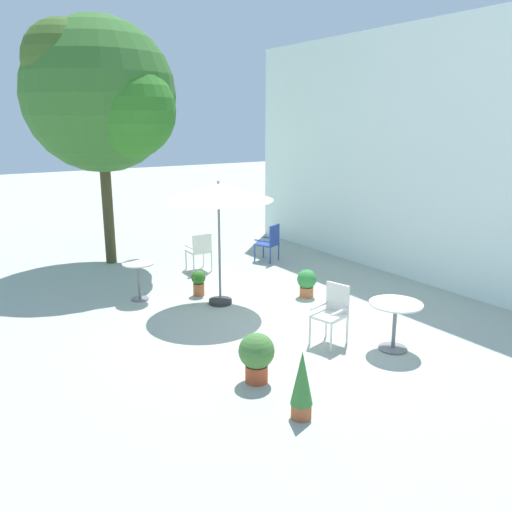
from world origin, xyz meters
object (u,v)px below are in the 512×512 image
(patio_chair_1, at_px, (270,241))
(potted_plant_0, at_px, (257,355))
(patio_chair_2, at_px, (200,249))
(patio_umbrella_0, at_px, (218,193))
(cafe_table_0, at_px, (395,317))
(potted_plant_2, at_px, (307,282))
(shade_tree, at_px, (102,95))
(patio_chair_0, at_px, (332,310))
(potted_plant_1, at_px, (199,282))
(cafe_table_1, at_px, (139,275))
(potted_plant_3, at_px, (302,384))

(patio_chair_1, xyz_separation_m, potted_plant_0, (5.00, -3.68, -0.12))
(patio_chair_2, relative_size, potted_plant_0, 1.30)
(patio_umbrella_0, bearing_deg, cafe_table_0, 20.09)
(potted_plant_0, xyz_separation_m, potted_plant_2, (-2.37, 2.74, -0.08))
(shade_tree, xyz_separation_m, potted_plant_0, (6.98, -0.39, -3.57))
(patio_umbrella_0, bearing_deg, patio_chair_0, 12.77)
(patio_chair_0, xyz_separation_m, potted_plant_1, (-3.20, -0.69, -0.26))
(cafe_table_1, distance_m, potted_plant_2, 3.28)
(patio_chair_0, bearing_deg, potted_plant_1, -167.80)
(cafe_table_0, xyz_separation_m, patio_chair_2, (-5.46, -0.47, -0.00))
(patio_chair_2, xyz_separation_m, potted_plant_2, (2.80, 0.91, -0.22))
(shade_tree, distance_m, patio_chair_2, 4.14)
(cafe_table_0, xyz_separation_m, potted_plant_0, (-0.29, -2.30, -0.14))
(shade_tree, relative_size, patio_chair_1, 6.11)
(shade_tree, bearing_deg, patio_chair_2, 38.68)
(patio_chair_0, bearing_deg, potted_plant_3, -50.12)
(patio_chair_0, xyz_separation_m, potted_plant_2, (-1.95, 1.05, -0.23))
(shade_tree, bearing_deg, potted_plant_1, 10.33)
(patio_chair_1, height_order, potted_plant_3, patio_chair_1)
(patio_chair_1, relative_size, patio_chair_2, 1.04)
(shade_tree, distance_m, potted_plant_0, 7.85)
(patio_chair_2, distance_m, potted_plant_1, 1.77)
(cafe_table_1, height_order, potted_plant_2, cafe_table_1)
(patio_umbrella_0, xyz_separation_m, patio_chair_1, (-2.04, 2.56, -1.60))
(potted_plant_2, distance_m, potted_plant_3, 4.39)
(cafe_table_1, height_order, potted_plant_0, cafe_table_1)
(potted_plant_2, bearing_deg, potted_plant_3, -39.39)
(cafe_table_1, relative_size, patio_chair_2, 0.84)
(patio_chair_2, bearing_deg, potted_plant_0, -19.51)
(patio_umbrella_0, bearing_deg, patio_chair_1, 128.55)
(patio_chair_0, relative_size, potted_plant_0, 1.37)
(cafe_table_0, relative_size, potted_plant_2, 1.43)
(patio_chair_1, bearing_deg, patio_chair_0, -23.50)
(shade_tree, xyz_separation_m, cafe_table_1, (2.97, -0.48, -3.45))
(shade_tree, relative_size, potted_plant_2, 10.21)
(potted_plant_0, bearing_deg, cafe_table_0, 82.80)
(patio_chair_2, bearing_deg, patio_chair_0, -1.73)
(patio_umbrella_0, xyz_separation_m, potted_plant_2, (0.59, 1.63, -1.81))
(potted_plant_0, height_order, potted_plant_3, potted_plant_3)
(potted_plant_0, height_order, potted_plant_1, potted_plant_0)
(potted_plant_2, bearing_deg, shade_tree, -152.89)
(cafe_table_1, bearing_deg, cafe_table_0, 29.11)
(patio_chair_1, bearing_deg, patio_chair_2, -95.29)
(patio_umbrella_0, height_order, patio_chair_0, patio_umbrella_0)
(patio_chair_1, xyz_separation_m, potted_plant_3, (6.02, -3.72, -0.08))
(cafe_table_0, height_order, potted_plant_3, potted_plant_3)
(patio_umbrella_0, xyz_separation_m, patio_chair_2, (-2.21, 0.72, -1.59))
(cafe_table_1, xyz_separation_m, patio_chair_0, (3.58, 1.78, 0.03))
(shade_tree, distance_m, potted_plant_1, 5.01)
(shade_tree, relative_size, potted_plant_3, 6.67)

